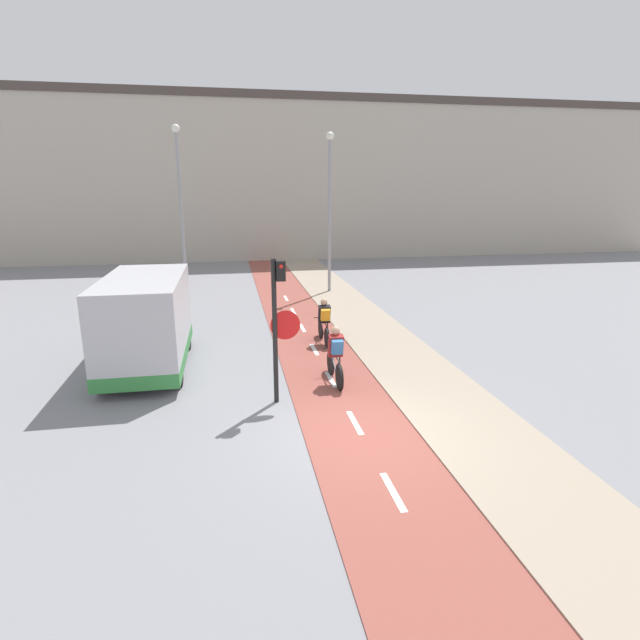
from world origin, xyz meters
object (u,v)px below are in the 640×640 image
Objects in this scene: traffic_light_pole at (278,316)px; cyclist_far at (324,322)px; van at (146,324)px; street_lamp_far at (180,195)px; cyclist_near at (335,356)px; street_lamp_sidewalk at (330,198)px.

cyclist_far is at bearing 66.40° from traffic_light_pole.
cyclist_far is 0.36× the size of van.
cyclist_far is (1.86, 4.25, -1.35)m from traffic_light_pole.
traffic_light_pole reaches higher than cyclist_far.
street_lamp_far is (-3.00, 12.73, 2.45)m from traffic_light_pole.
street_lamp_far is 13.21m from cyclist_near.
traffic_light_pole is 2.21m from cyclist_near.
street_lamp_sidewalk reaches higher than traffic_light_pole.
cyclist_near is (4.50, -11.83, -3.79)m from street_lamp_far.
cyclist_far is (4.85, -8.48, -3.80)m from street_lamp_far.
traffic_light_pole is 1.93× the size of cyclist_near.
van reaches higher than cyclist_far.
street_lamp_far is at bearing 119.77° from cyclist_far.
cyclist_near reaches higher than cyclist_far.
street_lamp_sidewalk is at bearing 73.45° from traffic_light_pole.
street_lamp_sidewalk reaches higher than cyclist_near.
cyclist_far is (0.35, 3.34, -0.01)m from cyclist_near.
street_lamp_sidewalk is 1.55× the size of van.
cyclist_near is (1.50, 0.91, -1.34)m from traffic_light_pole.
cyclist_near is 0.37× the size of van.
street_lamp_far is at bearing 103.25° from traffic_light_pole.
cyclist_near is at bearing 31.12° from traffic_light_pole.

